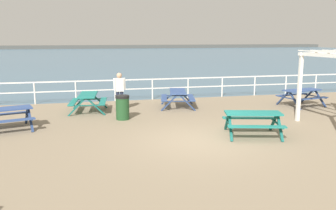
{
  "coord_description": "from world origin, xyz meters",
  "views": [
    {
      "loc": [
        -3.45,
        -10.26,
        3.17
      ],
      "look_at": [
        -0.56,
        1.93,
        0.8
      ],
      "focal_mm": 38.38,
      "sensor_mm": 36.0,
      "label": 1
    }
  ],
  "objects_px": {
    "picnic_table_near_left": "(302,94)",
    "picnic_table_near_right": "(178,95)",
    "picnic_table_mid_centre": "(88,98)",
    "litter_bin": "(123,107)",
    "picnic_table_seaward": "(4,114)",
    "picnic_table_far_left": "(253,118)",
    "visitor": "(120,89)"
  },
  "relations": [
    {
      "from": "picnic_table_near_left",
      "to": "picnic_table_near_right",
      "type": "relative_size",
      "value": 0.99
    },
    {
      "from": "picnic_table_near_left",
      "to": "picnic_table_mid_centre",
      "type": "xyz_separation_m",
      "value": [
        -9.72,
        0.94,
        0.0
      ]
    },
    {
      "from": "picnic_table_near_right",
      "to": "picnic_table_mid_centre",
      "type": "height_order",
      "value": "same"
    },
    {
      "from": "litter_bin",
      "to": "picnic_table_seaward",
      "type": "bearing_deg",
      "value": -169.69
    },
    {
      "from": "picnic_table_near_left",
      "to": "litter_bin",
      "type": "height_order",
      "value": "litter_bin"
    },
    {
      "from": "picnic_table_far_left",
      "to": "litter_bin",
      "type": "bearing_deg",
      "value": 154.06
    },
    {
      "from": "picnic_table_seaward",
      "to": "picnic_table_near_left",
      "type": "bearing_deg",
      "value": -8.88
    },
    {
      "from": "picnic_table_near_right",
      "to": "visitor",
      "type": "bearing_deg",
      "value": 104.9
    },
    {
      "from": "picnic_table_near_right",
      "to": "litter_bin",
      "type": "bearing_deg",
      "value": 137.22
    },
    {
      "from": "picnic_table_far_left",
      "to": "picnic_table_near_left",
      "type": "bearing_deg",
      "value": 57.31
    },
    {
      "from": "picnic_table_near_right",
      "to": "litter_bin",
      "type": "relative_size",
      "value": 2.2
    },
    {
      "from": "picnic_table_far_left",
      "to": "picnic_table_mid_centre",
      "type": "bearing_deg",
      "value": 149.85
    },
    {
      "from": "picnic_table_near_right",
      "to": "picnic_table_seaward",
      "type": "height_order",
      "value": "same"
    },
    {
      "from": "picnic_table_near_right",
      "to": "picnic_table_mid_centre",
      "type": "relative_size",
      "value": 1.06
    },
    {
      "from": "litter_bin",
      "to": "picnic_table_near_left",
      "type": "bearing_deg",
      "value": 5.85
    },
    {
      "from": "picnic_table_far_left",
      "to": "picnic_table_near_right",
      "type": "bearing_deg",
      "value": 117.21
    },
    {
      "from": "picnic_table_far_left",
      "to": "visitor",
      "type": "bearing_deg",
      "value": 141.4
    },
    {
      "from": "picnic_table_near_left",
      "to": "litter_bin",
      "type": "distance_m",
      "value": 8.49
    },
    {
      "from": "picnic_table_far_left",
      "to": "picnic_table_seaward",
      "type": "height_order",
      "value": "same"
    },
    {
      "from": "picnic_table_mid_centre",
      "to": "picnic_table_far_left",
      "type": "bearing_deg",
      "value": -128.31
    },
    {
      "from": "picnic_table_far_left",
      "to": "litter_bin",
      "type": "height_order",
      "value": "litter_bin"
    },
    {
      "from": "picnic_table_near_right",
      "to": "litter_bin",
      "type": "xyz_separation_m",
      "value": [
        -2.72,
        -1.87,
        -0.1
      ]
    },
    {
      "from": "picnic_table_near_left",
      "to": "picnic_table_mid_centre",
      "type": "bearing_deg",
      "value": 162.71
    },
    {
      "from": "visitor",
      "to": "picnic_table_near_right",
      "type": "bearing_deg",
      "value": 89.34
    },
    {
      "from": "picnic_table_near_left",
      "to": "picnic_table_mid_centre",
      "type": "distance_m",
      "value": 9.76
    },
    {
      "from": "picnic_table_near_right",
      "to": "picnic_table_near_left",
      "type": "bearing_deg",
      "value": -87.31
    },
    {
      "from": "picnic_table_mid_centre",
      "to": "picnic_table_seaward",
      "type": "bearing_deg",
      "value": 138.27
    },
    {
      "from": "visitor",
      "to": "litter_bin",
      "type": "bearing_deg",
      "value": -5.34
    },
    {
      "from": "picnic_table_near_left",
      "to": "picnic_table_mid_centre",
      "type": "height_order",
      "value": "same"
    },
    {
      "from": "picnic_table_far_left",
      "to": "picnic_table_seaward",
      "type": "xyz_separation_m",
      "value": [
        -8.02,
        2.58,
        0.0
      ]
    },
    {
      "from": "picnic_table_near_left",
      "to": "picnic_table_far_left",
      "type": "distance_m",
      "value": 6.2
    },
    {
      "from": "picnic_table_near_right",
      "to": "picnic_table_mid_centre",
      "type": "distance_m",
      "value": 4.0
    }
  ]
}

